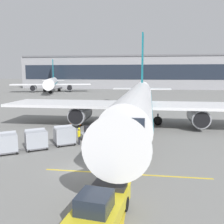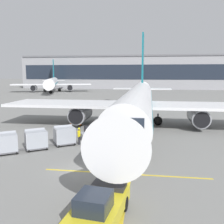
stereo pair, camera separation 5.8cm
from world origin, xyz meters
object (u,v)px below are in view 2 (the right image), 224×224
(parked_airplane, at_px, (138,101))
(pushback_tug, at_px, (99,207))
(ground_crew_by_loader, at_px, (71,132))
(baggage_cart_lead, at_px, (64,135))
(baggage_cart_second, at_px, (36,139))
(safety_cone_wingtip, at_px, (80,124))
(safety_cone_engine_keepout, at_px, (71,125))
(ground_crew_marshaller, at_px, (79,135))
(distant_airplane, at_px, (52,83))
(ground_crew_by_carts, at_px, (68,133))
(baggage_cart_third, at_px, (6,143))
(belt_loader, at_px, (99,130))

(parked_airplane, height_order, pushback_tug, parked_airplane)
(pushback_tug, height_order, ground_crew_by_loader, pushback_tug)
(baggage_cart_lead, height_order, baggage_cart_second, same)
(baggage_cart_lead, distance_m, safety_cone_wingtip, 9.49)
(parked_airplane, relative_size, pushback_tug, 9.83)
(safety_cone_engine_keepout, bearing_deg, baggage_cart_lead, -76.75)
(ground_crew_marshaller, bearing_deg, safety_cone_wingtip, 104.91)
(safety_cone_wingtip, relative_size, distant_airplane, 0.02)
(ground_crew_by_carts, height_order, ground_crew_marshaller, same)
(baggage_cart_third, relative_size, pushback_tug, 0.58)
(pushback_tug, relative_size, ground_crew_marshaller, 2.65)
(parked_airplane, distance_m, pushback_tug, 23.37)
(ground_crew_by_carts, distance_m, distant_airplane, 75.79)
(ground_crew_by_carts, bearing_deg, pushback_tug, -66.27)
(baggage_cart_third, bearing_deg, pushback_tug, -41.99)
(ground_crew_by_loader, distance_m, distant_airplane, 75.09)
(parked_airplane, xyz_separation_m, safety_cone_engine_keepout, (-8.68, -2.46, -3.01))
(ground_crew_by_loader, bearing_deg, safety_cone_engine_keepout, 107.77)
(safety_cone_engine_keepout, bearing_deg, parked_airplane, 15.85)
(ground_crew_marshaller, bearing_deg, ground_crew_by_carts, 161.26)
(pushback_tug, xyz_separation_m, ground_crew_marshaller, (-4.68, 13.13, 0.17))
(pushback_tug, height_order, ground_crew_marshaller, pushback_tug)
(safety_cone_engine_keepout, bearing_deg, ground_crew_marshaller, -66.54)
(pushback_tug, relative_size, safety_cone_engine_keepout, 5.86)
(distant_airplane, bearing_deg, parked_airplane, -59.07)
(distant_airplane, bearing_deg, baggage_cart_lead, -67.49)
(baggage_cart_lead, xyz_separation_m, safety_cone_engine_keepout, (-1.86, 7.91, -0.62))
(baggage_cart_lead, height_order, safety_cone_engine_keepout, baggage_cart_lead)
(pushback_tug, distance_m, ground_crew_marshaller, 13.94)
(ground_crew_by_carts, distance_m, safety_cone_engine_keepout, 7.49)
(baggage_cart_second, distance_m, safety_cone_wingtip, 11.37)
(parked_airplane, distance_m, safety_cone_wingtip, 8.45)
(baggage_cart_third, distance_m, ground_crew_by_carts, 6.11)
(belt_loader, distance_m, ground_crew_marshaller, 3.08)
(parked_airplane, height_order, ground_crew_by_carts, parked_airplane)
(baggage_cart_lead, bearing_deg, baggage_cart_second, -138.78)
(belt_loader, relative_size, safety_cone_engine_keepout, 6.55)
(pushback_tug, height_order, distant_airplane, distant_airplane)
(safety_cone_engine_keepout, distance_m, safety_cone_wingtip, 1.74)
(baggage_cart_lead, relative_size, ground_crew_by_carts, 1.55)
(baggage_cart_lead, xyz_separation_m, ground_crew_by_carts, (0.17, 0.72, -0.00))
(baggage_cart_lead, height_order, safety_cone_wingtip, baggage_cart_lead)
(safety_cone_engine_keepout, xyz_separation_m, distant_airplane, (-27.37, 62.63, 2.99))
(baggage_cart_third, bearing_deg, belt_loader, 42.22)
(belt_loader, bearing_deg, safety_cone_engine_keepout, 134.09)
(belt_loader, bearing_deg, parked_airplane, 61.87)
(ground_crew_by_loader, distance_m, safety_cone_wingtip, 8.04)
(belt_loader, height_order, safety_cone_engine_keepout, belt_loader)
(parked_airplane, relative_size, ground_crew_marshaller, 26.05)
(safety_cone_wingtip, bearing_deg, belt_loader, -58.87)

